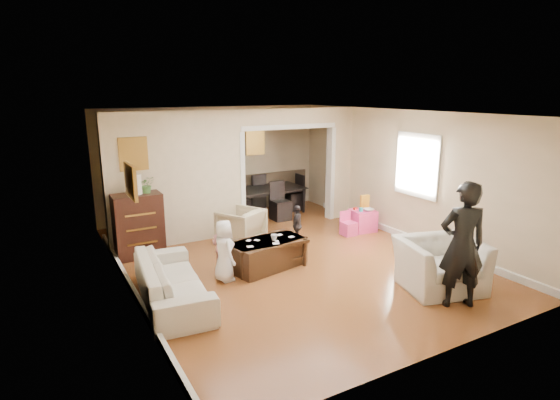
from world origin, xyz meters
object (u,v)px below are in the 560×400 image
adult_person (462,245)px  child_kneel_a (224,251)px  coffee_cup (274,237)px  coffee_table (267,254)px  child_toddler (297,225)px  table_lamp (135,184)px  armchair_back (241,226)px  cyan_cup (361,209)px  dining_table (268,201)px  child_kneel_b (222,245)px  armchair_front (440,265)px  sofa (172,280)px  play_table (363,220)px  dresser (138,225)px

adult_person → child_kneel_a: size_ratio=1.80×
coffee_cup → child_kneel_a: 0.96m
coffee_table → child_toddler: 1.30m
table_lamp → armchair_back: bearing=-8.2°
armchair_back → cyan_cup: 2.62m
coffee_table → adult_person: bearing=-56.4°
dining_table → coffee_cup: bearing=-116.6°
child_kneel_a → child_kneel_b: 0.48m
armchair_front → child_kneel_b: (-2.62, 2.32, 0.05)m
child_toddler → table_lamp: bearing=-70.1°
table_lamp → child_kneel_a: size_ratio=0.36×
coffee_table → sofa: bearing=-165.9°
sofa → play_table: (4.55, 1.29, -0.08)m
sofa → play_table: 4.73m
table_lamp → play_table: 4.76m
coffee_cup → dresser: bearing=138.4°
armchair_front → dresser: size_ratio=1.00×
coffee_cup → play_table: 2.83m
armchair_front → dining_table: (-0.29, 5.12, -0.06)m
sofa → dresser: size_ratio=1.83×
coffee_cup → child_kneel_a: child_kneel_a is taller
armchair_front → child_kneel_a: 3.34m
armchair_front → table_lamp: size_ratio=3.25×
dresser → cyan_cup: size_ratio=14.60×
coffee_table → cyan_cup: cyan_cup is taller
play_table → child_kneel_a: size_ratio=0.48×
play_table → child_kneel_b: child_kneel_b is taller
table_lamp → coffee_table: (1.79, -1.63, -1.10)m
armchair_front → adult_person: 0.77m
sofa → child_kneel_a: child_kneel_a is taller
play_table → child_kneel_b: 3.51m
table_lamp → cyan_cup: 4.61m
coffee_table → dining_table: (1.63, 3.10, 0.07)m
table_lamp → child_kneel_b: bearing=-50.6°
dining_table → child_kneel_a: (-2.48, -3.25, 0.18)m
play_table → cyan_cup: bearing=-153.4°
coffee_cup → cyan_cup: coffee_cup is taller
cyan_cup → adult_person: 3.50m
cyan_cup → child_kneel_a: child_kneel_a is taller
sofa → armchair_front: armchair_front is taller
dresser → coffee_cup: 2.53m
armchair_front → cyan_cup: armchair_front is taller
armchair_back → coffee_cup: (-0.01, -1.40, 0.18)m
table_lamp → coffee_table: table_lamp is taller
dresser → coffee_table: dresser is taller
dresser → table_lamp: 0.76m
sofa → cyan_cup: 4.62m
play_table → child_toddler: (-1.72, -0.09, 0.17)m
dresser → table_lamp: size_ratio=3.24×
sofa → dresser: (-0.01, 2.07, 0.27)m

